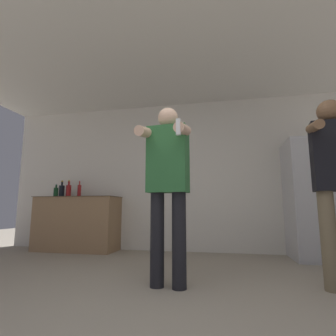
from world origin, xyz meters
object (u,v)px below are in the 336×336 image
object	(u,v)px
bottle_short_whiskey	(69,190)
bottle_clear_vodka	(62,191)
bottle_tall_gin	(56,192)
person_woman_foreground	(168,178)
refrigerator	(315,199)
bottle_dark_rum	(79,191)
person_man_side	(336,177)

from	to	relation	value
bottle_short_whiskey	bottle_clear_vodka	bearing A→B (deg)	180.00
bottle_short_whiskey	bottle_tall_gin	xyz separation A→B (m)	(-0.25, -0.00, -0.02)
bottle_tall_gin	bottle_clear_vodka	bearing A→B (deg)	0.00
bottle_clear_vodka	bottle_tall_gin	size ratio (longest dim) A/B	1.23
bottle_short_whiskey	person_woman_foreground	world-z (taller)	person_woman_foreground
bottle_clear_vodka	bottle_tall_gin	xyz separation A→B (m)	(-0.11, -0.00, -0.02)
person_woman_foreground	refrigerator	bearing A→B (deg)	42.84
refrigerator	bottle_dark_rum	size ratio (longest dim) A/B	5.72
bottle_short_whiskey	person_woman_foreground	bearing A→B (deg)	-39.34
bottle_short_whiskey	bottle_clear_vodka	xyz separation A→B (m)	(-0.14, 0.00, -0.00)
refrigerator	person_woman_foreground	xyz separation A→B (m)	(-1.79, -1.66, 0.15)
bottle_dark_rum	person_man_side	distance (m)	3.81
bottle_clear_vodka	person_man_side	bearing A→B (deg)	-22.69
refrigerator	person_man_side	xyz separation A→B (m)	(-0.28, -1.48, 0.15)
refrigerator	bottle_tall_gin	bearing A→B (deg)	178.44
bottle_dark_rum	person_woman_foreground	size ratio (longest dim) A/B	0.17
refrigerator	person_woman_foreground	distance (m)	2.44
bottle_short_whiskey	bottle_clear_vodka	world-z (taller)	bottle_short_whiskey
bottle_short_whiskey	bottle_tall_gin	bearing A→B (deg)	-180.00
bottle_dark_rum	person_woman_foreground	world-z (taller)	person_woman_foreground
bottle_clear_vodka	refrigerator	bearing A→B (deg)	-1.61
refrigerator	person_woman_foreground	bearing A→B (deg)	-137.16
person_woman_foreground	person_man_side	bearing A→B (deg)	6.85
refrigerator	bottle_tall_gin	distance (m)	4.20
person_woman_foreground	bottle_tall_gin	bearing A→B (deg)	143.68
bottle_dark_rum	person_man_side	bearing A→B (deg)	-24.69
bottle_dark_rum	bottle_tall_gin	distance (m)	0.46
bottle_dark_rum	bottle_short_whiskey	bearing A→B (deg)	180.00
bottle_dark_rum	bottle_tall_gin	world-z (taller)	bottle_dark_rum
bottle_tall_gin	person_man_side	world-z (taller)	person_man_side
bottle_clear_vodka	person_woman_foreground	world-z (taller)	person_woman_foreground
bottle_tall_gin	person_woman_foreground	world-z (taller)	person_woman_foreground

